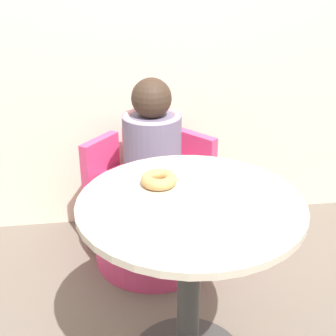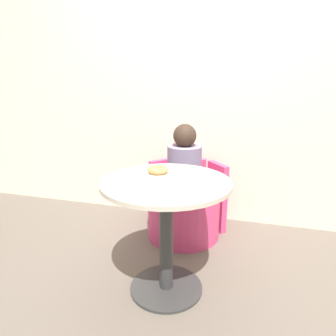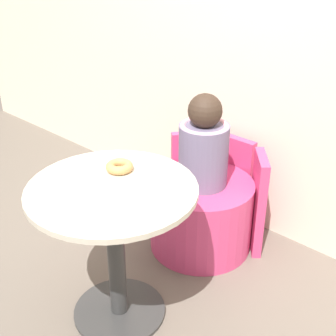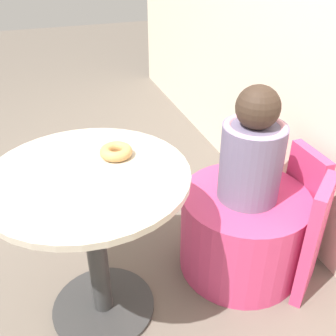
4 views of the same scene
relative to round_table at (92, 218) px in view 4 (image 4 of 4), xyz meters
name	(u,v)px [view 4 (image 4 of 4)]	position (x,y,z in m)	size (l,w,h in m)	color
ground_plane	(107,320)	(0.07, 0.00, -0.51)	(12.00, 12.00, 0.00)	#665B51
round_table	(92,218)	(0.00, 0.00, 0.00)	(0.74, 0.74, 0.71)	#333333
tub_chair	(242,231)	(-0.05, 0.70, -0.30)	(0.59, 0.59, 0.42)	#D13D70
booth_backrest	(288,207)	(-0.05, 0.94, -0.22)	(0.69, 0.25, 0.59)	#D13D70
child_figure	(252,151)	(-0.05, 0.70, 0.14)	(0.27, 0.27, 0.52)	slate
donut	(116,152)	(-0.09, 0.13, 0.22)	(0.12, 0.12, 0.04)	tan
paper_napkin	(35,185)	(0.02, -0.18, 0.20)	(0.15, 0.15, 0.01)	white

